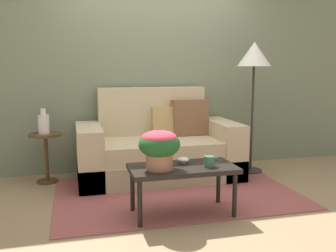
{
  "coord_description": "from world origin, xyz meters",
  "views": [
    {
      "loc": [
        -1.06,
        -3.56,
        1.33
      ],
      "look_at": [
        -0.09,
        0.17,
        0.73
      ],
      "focal_mm": 40.3,
      "sensor_mm": 36.0,
      "label": 1
    }
  ],
  "objects_px": {
    "coffee_table": "(183,172)",
    "table_vase": "(44,123)",
    "side_table": "(46,149)",
    "floor_lamp": "(254,61)",
    "coffee_mug": "(210,161)",
    "snack_bowl": "(183,160)",
    "couch": "(159,150)",
    "potted_plant": "(159,146)"
  },
  "relations": [
    {
      "from": "floor_lamp",
      "to": "table_vase",
      "type": "xyz_separation_m",
      "value": [
        -2.52,
        0.18,
        -0.71
      ]
    },
    {
      "from": "couch",
      "to": "coffee_mug",
      "type": "bearing_deg",
      "value": -82.87
    },
    {
      "from": "side_table",
      "to": "potted_plant",
      "type": "height_order",
      "value": "potted_plant"
    },
    {
      "from": "floor_lamp",
      "to": "coffee_mug",
      "type": "distance_m",
      "value": 1.84
    },
    {
      "from": "potted_plant",
      "to": "coffee_mug",
      "type": "relative_size",
      "value": 2.6
    },
    {
      "from": "snack_bowl",
      "to": "couch",
      "type": "bearing_deg",
      "value": 88.29
    },
    {
      "from": "coffee_table",
      "to": "potted_plant",
      "type": "xyz_separation_m",
      "value": [
        -0.22,
        -0.05,
        0.26
      ]
    },
    {
      "from": "floor_lamp",
      "to": "coffee_mug",
      "type": "xyz_separation_m",
      "value": [
        -1.03,
        -1.22,
        -0.9
      ]
    },
    {
      "from": "side_table",
      "to": "snack_bowl",
      "type": "xyz_separation_m",
      "value": [
        1.28,
        -1.24,
        0.09
      ]
    },
    {
      "from": "coffee_table",
      "to": "side_table",
      "type": "relative_size",
      "value": 1.64
    },
    {
      "from": "side_table",
      "to": "coffee_mug",
      "type": "bearing_deg",
      "value": -43.71
    },
    {
      "from": "coffee_table",
      "to": "table_vase",
      "type": "xyz_separation_m",
      "value": [
        -1.26,
        1.33,
        0.29
      ]
    },
    {
      "from": "couch",
      "to": "snack_bowl",
      "type": "distance_m",
      "value": 1.14
    },
    {
      "from": "floor_lamp",
      "to": "snack_bowl",
      "type": "bearing_deg",
      "value": -139.42
    },
    {
      "from": "side_table",
      "to": "snack_bowl",
      "type": "height_order",
      "value": "side_table"
    },
    {
      "from": "couch",
      "to": "side_table",
      "type": "relative_size",
      "value": 3.29
    },
    {
      "from": "coffee_mug",
      "to": "table_vase",
      "type": "distance_m",
      "value": 2.06
    },
    {
      "from": "potted_plant",
      "to": "side_table",
      "type": "bearing_deg",
      "value": 126.49
    },
    {
      "from": "table_vase",
      "to": "coffee_table",
      "type": "bearing_deg",
      "value": -46.55
    },
    {
      "from": "coffee_mug",
      "to": "snack_bowl",
      "type": "xyz_separation_m",
      "value": [
        -0.2,
        0.17,
        -0.01
      ]
    },
    {
      "from": "coffee_mug",
      "to": "table_vase",
      "type": "height_order",
      "value": "table_vase"
    },
    {
      "from": "coffee_table",
      "to": "side_table",
      "type": "distance_m",
      "value": 1.83
    },
    {
      "from": "coffee_table",
      "to": "coffee_mug",
      "type": "distance_m",
      "value": 0.26
    },
    {
      "from": "potted_plant",
      "to": "table_vase",
      "type": "bearing_deg",
      "value": 126.96
    },
    {
      "from": "couch",
      "to": "snack_bowl",
      "type": "height_order",
      "value": "couch"
    },
    {
      "from": "coffee_mug",
      "to": "table_vase",
      "type": "bearing_deg",
      "value": 136.68
    },
    {
      "from": "coffee_table",
      "to": "table_vase",
      "type": "distance_m",
      "value": 1.86
    },
    {
      "from": "coffee_table",
      "to": "side_table",
      "type": "xyz_separation_m",
      "value": [
        -1.25,
        1.34,
        -0.0
      ]
    },
    {
      "from": "coffee_mug",
      "to": "couch",
      "type": "bearing_deg",
      "value": 97.13
    },
    {
      "from": "floor_lamp",
      "to": "snack_bowl",
      "type": "relative_size",
      "value": 14.33
    },
    {
      "from": "couch",
      "to": "coffee_mug",
      "type": "relative_size",
      "value": 13.74
    },
    {
      "from": "couch",
      "to": "potted_plant",
      "type": "relative_size",
      "value": 5.29
    },
    {
      "from": "couch",
      "to": "coffee_table",
      "type": "height_order",
      "value": "couch"
    },
    {
      "from": "coffee_mug",
      "to": "potted_plant",
      "type": "bearing_deg",
      "value": 176.43
    },
    {
      "from": "side_table",
      "to": "table_vase",
      "type": "bearing_deg",
      "value": -144.7
    },
    {
      "from": "potted_plant",
      "to": "coffee_mug",
      "type": "xyz_separation_m",
      "value": [
        0.45,
        -0.03,
        -0.16
      ]
    },
    {
      "from": "floor_lamp",
      "to": "coffee_table",
      "type": "bearing_deg",
      "value": -137.73
    },
    {
      "from": "side_table",
      "to": "potted_plant",
      "type": "relative_size",
      "value": 1.61
    },
    {
      "from": "table_vase",
      "to": "floor_lamp",
      "type": "bearing_deg",
      "value": -4.18
    },
    {
      "from": "side_table",
      "to": "floor_lamp",
      "type": "distance_m",
      "value": 2.71
    },
    {
      "from": "floor_lamp",
      "to": "potted_plant",
      "type": "relative_size",
      "value": 4.54
    },
    {
      "from": "couch",
      "to": "table_vase",
      "type": "distance_m",
      "value": 1.38
    }
  ]
}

